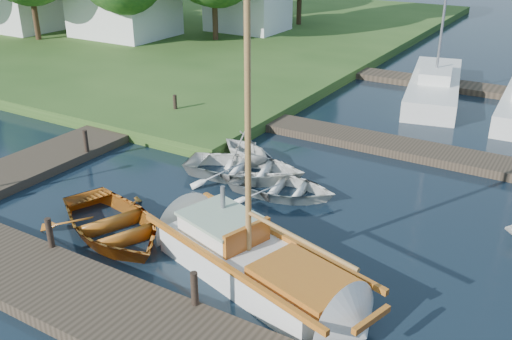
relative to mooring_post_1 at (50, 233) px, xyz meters
The scene contains 16 objects.
ground 5.87m from the mooring_post_1, 59.04° to the left, with size 160.00×160.00×0.00m, color black.
near_dock 3.21m from the mooring_post_1, 18.43° to the right, with size 18.00×2.20×0.30m, color #322A1F.
left_dock 8.62m from the mooring_post_1, 125.54° to the left, with size 2.20×18.00×0.30m, color #322A1F.
far_dock 12.55m from the mooring_post_1, 66.50° to the left, with size 14.00×1.60×0.30m, color #322A1F.
shore 36.80m from the mooring_post_1, 132.80° to the left, with size 50.00×40.00×0.50m, color #2B4C1A.
mooring_post_1 is the anchor object (origin of this frame).
mooring_post_2 4.50m from the mooring_post_1, ahead, with size 0.16×0.16×0.80m, color black.
mooring_post_4 6.40m from the mooring_post_1, 128.66° to the left, with size 0.16×0.16×0.80m, color black.
mooring_post_5 10.77m from the mooring_post_1, 111.80° to the left, with size 0.16×0.16×0.80m, color black.
sailboat 5.34m from the mooring_post_1, 20.25° to the left, with size 7.41×3.90×9.83m.
dinghy 1.69m from the mooring_post_1, 71.56° to the left, with size 3.07×4.30×0.89m, color #964418.
tender_a 6.81m from the mooring_post_1, 76.46° to the left, with size 2.87×4.03×0.83m, color white.
tender_b 7.79m from the mooring_post_1, 83.19° to the left, with size 2.02×2.34×1.23m, color white.
tender_c 6.94m from the mooring_post_1, 61.60° to the left, with size 2.39×3.35×0.69m, color white.
marina_boat_1 19.69m from the mooring_post_1, 77.13° to the left, with size 3.97×9.14×9.86m.
house_c 29.22m from the mooring_post_1, 112.17° to the left, with size 5.25×4.00×5.28m.
Camera 1 is at (7.80, -12.89, 7.93)m, focal length 40.00 mm.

